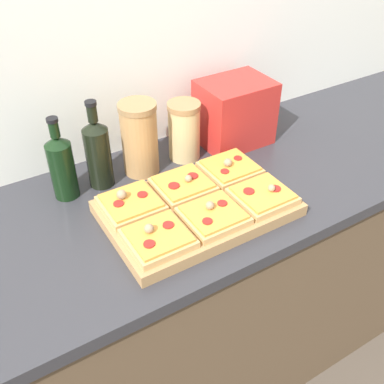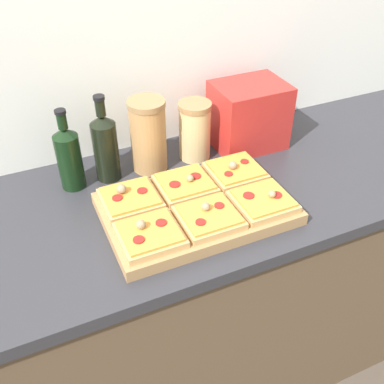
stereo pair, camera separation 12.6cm
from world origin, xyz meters
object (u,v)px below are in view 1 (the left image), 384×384
Objects in this scene: cutting_board at (198,208)px; wine_bottle at (98,152)px; toaster_oven at (235,112)px; grain_jar_tall at (140,138)px; olive_oil_bottle at (62,165)px; grain_jar_short at (184,131)px.

cutting_board is 1.86× the size of wine_bottle.
cutting_board is 1.99× the size of toaster_oven.
cutting_board is at bearing -81.91° from grain_jar_tall.
olive_oil_bottle is 1.31× the size of grain_jar_short.
toaster_oven is (0.50, -0.00, -0.00)m from wine_bottle.
grain_jar_tall is 0.91× the size of toaster_oven.
olive_oil_bottle is (-0.29, 0.28, 0.09)m from cutting_board.
toaster_oven reaches higher than cutting_board.
cutting_board is 0.30m from grain_jar_tall.
olive_oil_bottle is at bearing -180.00° from wine_bottle.
wine_bottle is at bearing 180.00° from grain_jar_tall.
olive_oil_bottle is at bearing -180.00° from grain_jar_tall.
toaster_oven is at bearing -0.10° from wine_bottle.
grain_jar_short is 0.76× the size of toaster_oven.
cutting_board is 2.64× the size of grain_jar_short.
toaster_oven reaches higher than grain_jar_short.
wine_bottle is at bearing 179.90° from toaster_oven.
wine_bottle is 0.14m from grain_jar_tall.
cutting_board is 0.34m from wine_bottle.
grain_jar_tall is (0.25, 0.00, 0.01)m from olive_oil_bottle.
wine_bottle is 0.30m from grain_jar_short.
wine_bottle is (-0.18, 0.28, 0.10)m from cutting_board.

